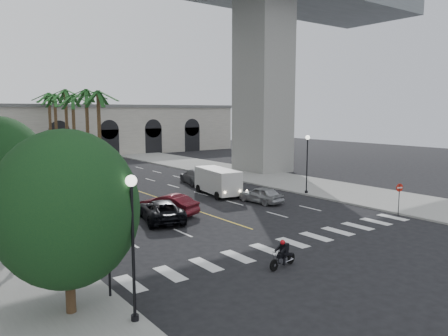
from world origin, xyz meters
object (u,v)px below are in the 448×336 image
Objects in this scene: lamp_post_right at (307,159)px; traffic_signal_near at (108,239)px; motorcycle_rider at (283,255)px; do_not_enter_sign at (399,193)px; traffic_signal_far at (75,219)px; cargo_van at (218,181)px; lamp_post_left_near at (133,236)px; car_a at (261,195)px; pedestrian_a at (22,247)px; lamp_post_left_far at (9,170)px; car_b at (168,205)px; car_e at (92,196)px; pedestrian_b at (25,221)px; car_c at (161,210)px; car_d at (196,176)px.

lamp_post_right reaches higher than traffic_signal_near.
do_not_enter_sign is (13.67, 2.39, 1.12)m from motorcycle_rider.
traffic_signal_far reaches higher than cargo_van.
do_not_enter_sign is (5.64, -14.14, 0.43)m from cargo_van.
cargo_van is (8.03, 16.53, 0.69)m from motorcycle_rider.
lamp_post_left_near is at bearing -155.36° from do_not_enter_sign.
pedestrian_a reaches higher than car_a.
lamp_post_left_far reaches higher than motorcycle_rider.
car_b is at bearing -39.28° from lamp_post_left_far.
traffic_signal_far is 0.80× the size of car_e.
car_b is 9.60m from pedestrian_b.
motorcycle_rider is 0.48× the size of car_a.
car_e is (-11.46, 7.29, 0.10)m from car_a.
car_c is 2.22× the size of do_not_enter_sign.
pedestrian_a is at bearing -169.47° from lamp_post_right.
motorcycle_rider is at bearing 80.32° from car_d.
traffic_signal_near reaches higher than car_d.
motorcycle_rider is at bearing -10.91° from pedestrian_b.
lamp_post_left_near is at bearing -90.88° from traffic_signal_far.
traffic_signal_near reaches higher than car_c.
pedestrian_b reaches higher than car_c.
car_d is (17.92, 21.28, -1.73)m from traffic_signal_near.
car_e reaches higher than car_c.
lamp_post_left_near reaches higher than do_not_enter_sign.
lamp_post_right is 0.93× the size of cargo_van.
pedestrian_a is at bearing -98.45° from lamp_post_left_far.
traffic_signal_far is at bearing 57.54° from car_d.
car_b is at bearing 38.71° from traffic_signal_far.
traffic_signal_near reaches higher than car_e.
lamp_post_right is at bearing -25.62° from cargo_van.
lamp_post_right reaches higher than pedestrian_a.
pedestrian_a is (-1.87, 8.41, -2.19)m from lamp_post_left_near.
lamp_post_left_near is 22.21m from do_not_enter_sign.
car_c is 3.00× the size of pedestrian_a.
lamp_post_right is at bearing 15.98° from traffic_signal_far.
traffic_signal_near is 0.67× the size of car_d.
lamp_post_left_near reaches higher than cargo_van.
motorcycle_rider is at bearing -10.39° from traffic_signal_near.
car_e is at bearing 74.11° from lamp_post_left_near.
car_b is 1.73m from car_c.
lamp_post_right is 1.01× the size of car_c.
traffic_signal_far is at bearing 17.55° from car_b.
do_not_enter_sign is at bearing 120.40° from car_b.
traffic_signal_near is at bearing -42.08° from pedestrian_b.
pedestrian_b is at bearing 46.39° from pedestrian_a.
lamp_post_left_near is 13.95m from pedestrian_b.
car_e is at bearing -38.38° from car_a.
car_a is at bearing 20.16° from traffic_signal_far.
traffic_signal_near is 2.09× the size of pedestrian_b.
car_a is 11.05m from car_d.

